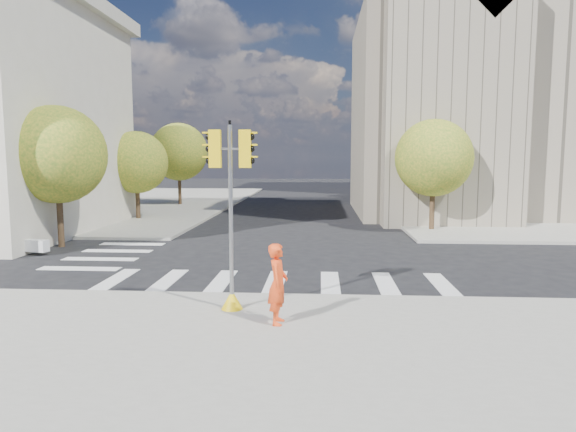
# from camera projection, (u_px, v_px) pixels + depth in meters

# --- Properties ---
(ground) EXTENTS (160.00, 160.00, 0.00)m
(ground) POSITION_uv_depth(u_px,v_px,m) (283.00, 269.00, 18.92)
(ground) COLOR black
(ground) RESTS_ON ground
(sidewalk_near) EXTENTS (30.00, 14.00, 0.15)m
(sidewalk_near) POSITION_uv_depth(u_px,v_px,m) (231.00, 416.00, 8.01)
(sidewalk_near) COLOR gray
(sidewalk_near) RESTS_ON ground
(sidewalk_far_right) EXTENTS (28.00, 40.00, 0.15)m
(sidewalk_far_right) POSITION_uv_depth(u_px,v_px,m) (541.00, 205.00, 43.43)
(sidewalk_far_right) COLOR gray
(sidewalk_far_right) RESTS_ON ground
(sidewalk_far_left) EXTENTS (28.00, 40.00, 0.15)m
(sidewalk_far_left) POSITION_uv_depth(u_px,v_px,m) (82.00, 202.00, 45.96)
(sidewalk_far_left) COLOR gray
(sidewalk_far_left) RESTS_ON ground
(civic_building) EXTENTS (26.00, 16.00, 19.39)m
(civic_building) POSITION_uv_depth(u_px,v_px,m) (524.00, 112.00, 36.07)
(civic_building) COLOR gray
(civic_building) RESTS_ON ground
(office_tower) EXTENTS (20.00, 18.00, 30.00)m
(office_tower) POSITION_uv_depth(u_px,v_px,m) (506.00, 59.00, 57.47)
(office_tower) COLOR #9EA0A3
(office_tower) RESTS_ON ground
(tree_lw_near) EXTENTS (4.40, 4.40, 6.41)m
(tree_lw_near) POSITION_uv_depth(u_px,v_px,m) (57.00, 155.00, 23.08)
(tree_lw_near) COLOR #382616
(tree_lw_near) RESTS_ON ground
(tree_lw_mid) EXTENTS (4.00, 4.00, 5.77)m
(tree_lw_mid) POSITION_uv_depth(u_px,v_px,m) (137.00, 162.00, 33.04)
(tree_lw_mid) COLOR #382616
(tree_lw_mid) RESTS_ON ground
(tree_lw_far) EXTENTS (4.80, 4.80, 6.95)m
(tree_lw_far) POSITION_uv_depth(u_px,v_px,m) (179.00, 152.00, 42.87)
(tree_lw_far) COLOR #382616
(tree_lw_far) RESTS_ON ground
(tree_re_near) EXTENTS (4.20, 4.20, 6.16)m
(tree_re_near) POSITION_uv_depth(u_px,v_px,m) (434.00, 158.00, 27.90)
(tree_re_near) COLOR #382616
(tree_re_near) RESTS_ON ground
(tree_re_mid) EXTENTS (4.60, 4.60, 6.66)m
(tree_re_mid) POSITION_uv_depth(u_px,v_px,m) (400.00, 154.00, 39.77)
(tree_re_mid) COLOR #382616
(tree_re_mid) RESTS_ON ground
(tree_re_far) EXTENTS (4.00, 4.00, 5.88)m
(tree_re_far) POSITION_uv_depth(u_px,v_px,m) (382.00, 160.00, 51.72)
(tree_re_far) COLOR #382616
(tree_re_far) RESTS_ON ground
(lamp_near) EXTENTS (0.35, 0.18, 8.11)m
(lamp_near) POSITION_uv_depth(u_px,v_px,m) (428.00, 149.00, 31.78)
(lamp_near) COLOR black
(lamp_near) RESTS_ON sidewalk_far_right
(lamp_far) EXTENTS (0.35, 0.18, 8.11)m
(lamp_far) POSITION_uv_depth(u_px,v_px,m) (395.00, 152.00, 45.66)
(lamp_far) COLOR black
(lamp_far) RESTS_ON sidewalk_far_right
(traffic_signal) EXTENTS (1.07, 0.56, 4.86)m
(traffic_signal) POSITION_uv_depth(u_px,v_px,m) (231.00, 230.00, 13.16)
(traffic_signal) COLOR yellow
(traffic_signal) RESTS_ON sidewalk_near
(photographer) EXTENTS (0.50, 0.73, 1.93)m
(photographer) POSITION_uv_depth(u_px,v_px,m) (278.00, 284.00, 12.13)
(photographer) COLOR #F24416
(photographer) RESTS_ON sidewalk_near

